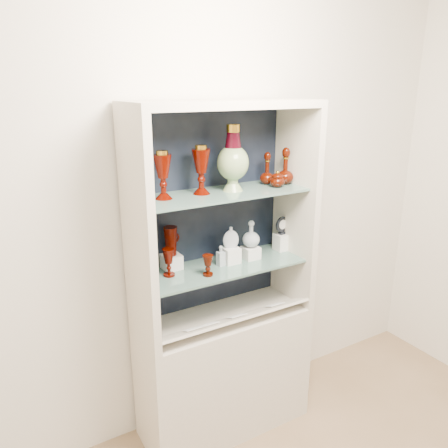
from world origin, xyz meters
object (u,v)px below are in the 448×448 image
flat_flask (231,237)px  ruby_goblet_small (208,265)px  ruby_decanter_b (286,165)px  cobalt_goblet (149,268)px  pedestal_lamp_left (163,175)px  clear_square_bottle (221,256)px  clear_round_decanter (251,234)px  cameo_medallion (282,225)px  pedestal_lamp_right (201,170)px  lidded_bowl (277,179)px  ruby_goblet_tall (169,262)px  ruby_pitcher (171,241)px  ruby_decanter_a (267,166)px  enamel_urn (233,158)px

flat_flask → ruby_goblet_small: bearing=-135.6°
ruby_decanter_b → cobalt_goblet: ruby_decanter_b is taller
pedestal_lamp_left → clear_square_bottle: 0.58m
pedestal_lamp_left → flat_flask: pedestal_lamp_left is taller
ruby_goblet_small → clear_round_decanter: clear_round_decanter is taller
cameo_medallion → pedestal_lamp_right: bearing=175.0°
ruby_decanter_b → lidded_bowl: bearing=-154.5°
cobalt_goblet → flat_flask: size_ratio=1.52×
pedestal_lamp_right → ruby_goblet_tall: pedestal_lamp_right is taller
cobalt_goblet → cameo_medallion: 0.89m
cobalt_goblet → clear_square_bottle: bearing=5.9°
pedestal_lamp_right → clear_square_bottle: bearing=-8.4°
ruby_goblet_small → clear_square_bottle: size_ratio=0.97×
pedestal_lamp_left → flat_flask: (0.39, -0.01, -0.39)m
ruby_pitcher → ruby_goblet_tall: bearing=-142.7°
lidded_bowl → clear_square_bottle: size_ratio=0.81×
ruby_goblet_small → flat_flask: flat_flask is taller
clear_square_bottle → flat_flask: 0.12m
pedestal_lamp_left → ruby_goblet_tall: pedestal_lamp_left is taller
ruby_pitcher → clear_round_decanter: 0.47m
ruby_decanter_a → clear_round_decanter: size_ratio=1.36×
flat_flask → clear_round_decanter: bearing=17.8°
ruby_decanter_a → flat_flask: (-0.26, -0.03, -0.37)m
ruby_goblet_small → clear_round_decanter: (0.33, 0.09, 0.09)m
ruby_goblet_tall → ruby_goblet_small: (0.18, -0.10, -0.02)m
ruby_goblet_small → flat_flask: (0.20, 0.09, 0.10)m
ruby_goblet_tall → pedestal_lamp_left: bearing=-167.3°
cobalt_goblet → clear_square_bottle: 0.44m
ruby_decanter_a → ruby_goblet_tall: bearing=-178.1°
clear_round_decanter → ruby_decanter_b: bearing=-4.9°
ruby_decanter_b → ruby_goblet_tall: 0.85m
ruby_pitcher → pedestal_lamp_right: bearing=-50.2°
ruby_pitcher → ruby_decanter_a: bearing=-27.1°
ruby_goblet_tall → flat_flask: flat_flask is taller
clear_round_decanter → cameo_medallion: clear_round_decanter is taller
ruby_decanter_a → ruby_goblet_tall: size_ratio=1.37×
ruby_pitcher → clear_square_bottle: (0.25, -0.10, -0.10)m
ruby_goblet_tall → clear_square_bottle: ruby_goblet_tall is taller
ruby_pitcher → clear_square_bottle: ruby_pitcher is taller
pedestal_lamp_right → cameo_medallion: size_ratio=2.20×
lidded_bowl → ruby_pitcher: (-0.59, 0.15, -0.31)m
pedestal_lamp_left → enamel_urn: (0.39, -0.01, 0.05)m
cobalt_goblet → ruby_pitcher: 0.24m
ruby_pitcher → flat_flask: (0.32, -0.09, -0.01)m
ruby_decanter_b → ruby_pitcher: ruby_decanter_b is taller
pedestal_lamp_left → clear_square_bottle: (0.32, -0.01, -0.48)m
pedestal_lamp_left → enamel_urn: bearing=-2.1°
ruby_goblet_small → cameo_medallion: cameo_medallion is taller
enamel_urn → lidded_bowl: size_ratio=3.69×
cobalt_goblet → pedestal_lamp_left: bearing=26.4°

